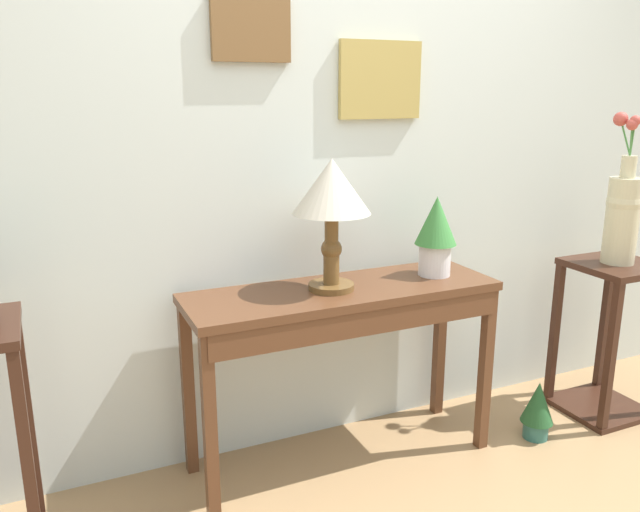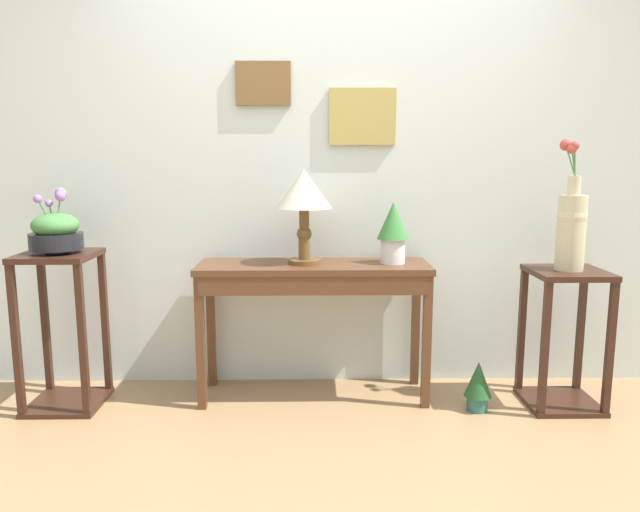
% 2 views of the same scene
% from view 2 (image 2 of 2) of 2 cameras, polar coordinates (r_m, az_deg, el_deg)
% --- Properties ---
extents(ground_plane, '(12.00, 12.00, 0.01)m').
position_cam_2_polar(ground_plane, '(2.52, 2.68, -23.06)').
color(ground_plane, '#9E7A51').
extents(back_wall_with_art, '(9.00, 0.13, 2.80)m').
position_cam_2_polar(back_wall_with_art, '(3.51, 1.42, 10.33)').
color(back_wall_with_art, silver).
rests_on(back_wall_with_art, ground).
extents(console_table, '(1.27, 0.41, 0.77)m').
position_cam_2_polar(console_table, '(3.26, -0.62, -2.69)').
color(console_table, '#56331E').
rests_on(console_table, ground).
extents(table_lamp, '(0.30, 0.30, 0.52)m').
position_cam_2_polar(table_lamp, '(3.22, -1.55, 5.91)').
color(table_lamp, brown).
rests_on(table_lamp, console_table).
extents(potted_plant_on_console, '(0.18, 0.18, 0.34)m').
position_cam_2_polar(potted_plant_on_console, '(3.27, 7.05, 2.59)').
color(potted_plant_on_console, silver).
rests_on(potted_plant_on_console, console_table).
extents(pedestal_stand_left, '(0.38, 0.38, 0.85)m').
position_cam_2_polar(pedestal_stand_left, '(3.50, -23.50, -6.60)').
color(pedestal_stand_left, '#381E14').
rests_on(pedestal_stand_left, ground).
extents(planter_bowl_wide_left, '(0.27, 0.27, 0.34)m').
position_cam_2_polar(planter_bowl_wide_left, '(3.40, -24.09, 2.16)').
color(planter_bowl_wide_left, black).
rests_on(planter_bowl_wide_left, pedestal_stand_left).
extents(pedestal_stand_right, '(0.38, 0.38, 0.76)m').
position_cam_2_polar(pedestal_stand_right, '(3.50, 22.38, -7.35)').
color(pedestal_stand_right, '#381E14').
rests_on(pedestal_stand_right, ground).
extents(flower_vase_tall_right, '(0.15, 0.15, 0.69)m').
position_cam_2_polar(flower_vase_tall_right, '(3.38, 23.03, 2.89)').
color(flower_vase_tall_right, beige).
rests_on(flower_vase_tall_right, pedestal_stand_right).
extents(potted_plant_floor, '(0.14, 0.14, 0.28)m').
position_cam_2_polar(potted_plant_floor, '(3.35, 14.97, -11.81)').
color(potted_plant_floor, '#2D665B').
rests_on(potted_plant_floor, ground).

